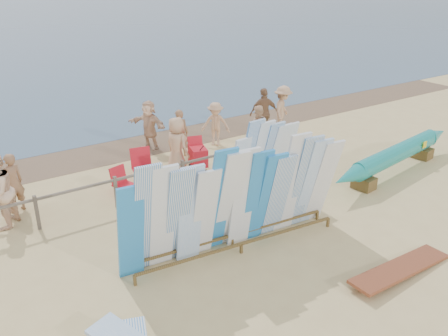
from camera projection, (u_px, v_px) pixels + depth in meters
ground at (171, 261)px, 10.26m from camera, size 160.00×160.00×0.00m
wet_sand_strip at (69, 158)px, 15.76m from camera, size 40.00×2.60×0.01m
fence at (115, 186)px, 12.30m from camera, size 12.08×0.08×0.90m
main_surfboard_rack at (237, 202)px, 10.26m from camera, size 5.30×1.21×2.62m
side_surfboard_rack at (262, 164)px, 12.41m from camera, size 2.21×0.83×2.49m
outrigger_canoe at (397, 155)px, 14.49m from camera, size 6.43×1.50×0.91m
vendor_table at (255, 199)px, 12.10m from camera, size 0.96×0.69×1.26m
flat_board_c at (400, 273)px, 9.87m from camera, size 2.71×0.62×0.23m
beach_chair_left at (143, 171)px, 14.07m from camera, size 0.71×0.73×0.95m
beach_chair_right at (123, 187)px, 13.21m from camera, size 0.62×0.63×0.79m
stroller at (198, 159)px, 14.53m from camera, size 0.74×0.91×1.09m
beachgoer_10 at (264, 113)px, 17.37m from camera, size 1.18×0.76×1.86m
beachgoer_1 at (13, 183)px, 12.07m from camera, size 0.65×0.48×1.60m
beachgoer_9 at (216, 124)px, 16.66m from camera, size 1.03×0.98×1.56m
beachgoer_extra_0 at (283, 110)px, 17.74m from camera, size 1.24×1.12×1.85m
beachgoer_6 at (177, 146)px, 14.35m from camera, size 0.59×0.94×1.77m
beachgoer_5 at (149, 125)px, 16.32m from camera, size 1.11×1.66×1.71m
beachgoer_7 at (180, 133)px, 15.69m from camera, size 0.67×0.59×1.61m
beachgoer_8 at (258, 128)px, 16.24m from camera, size 0.59×0.83×1.56m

